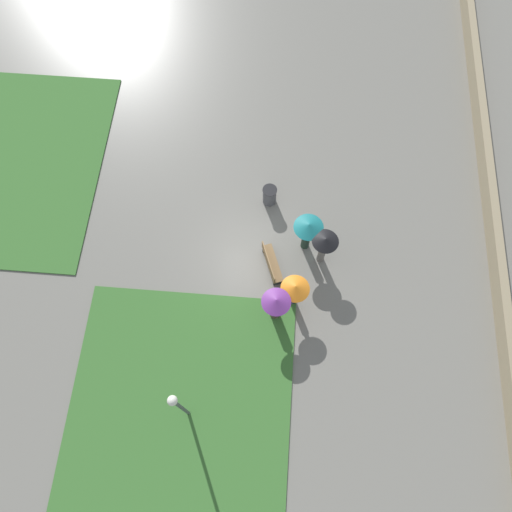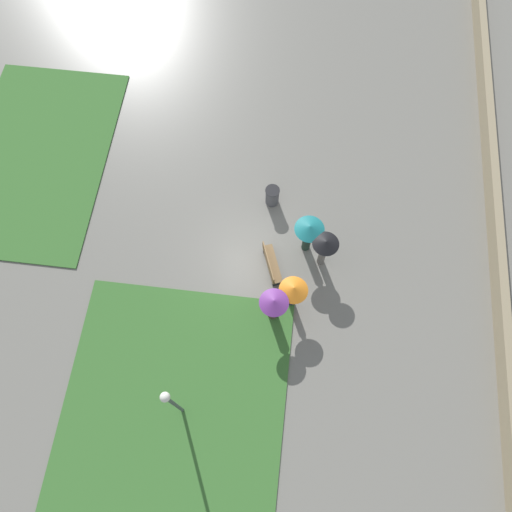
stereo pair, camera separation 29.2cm
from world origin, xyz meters
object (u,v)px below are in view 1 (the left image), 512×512
Objects in this scene: lamp_post at (178,405)px; park_bench at (271,263)px; crowd_person_purple at (276,304)px; crowd_person_orange at (295,289)px; crowd_person_teal at (308,230)px; crowd_person_black at (324,245)px; trash_bin at (270,195)px.

park_bench is at bearing -23.58° from lamp_post.
crowd_person_purple is at bearing 167.77° from park_bench.
park_bench is 0.96× the size of crowd_person_orange.
crowd_person_teal is 1.01× the size of crowd_person_black.
lamp_post is 8.18m from crowd_person_teal.
crowd_person_orange is at bearing -37.87° from lamp_post.
park_bench is 0.92× the size of crowd_person_purple.
crowd_person_orange is 2.50m from crowd_person_teal.
lamp_post is 5.94m from crowd_person_orange.
crowd_person_orange reaches higher than trash_bin.
park_bench is 2.18m from crowd_person_purple.
park_bench is 2.02m from crowd_person_teal.
lamp_post is 8.07m from crowd_person_black.
lamp_post is at bearing 130.67° from crowd_person_teal.
trash_bin is at bearing 139.28° from crowd_person_purple.
park_bench is 1.94m from crowd_person_orange.
crowd_person_purple is (-5.08, -0.56, 0.86)m from trash_bin.
trash_bin is 4.74m from crowd_person_orange.
crowd_person_orange is at bearing -164.56° from trash_bin.
crowd_person_purple is at bearing -59.90° from crowd_person_orange.
crowd_person_black is at bearing -95.62° from park_bench.
park_bench is 1.81× the size of trash_bin.
trash_bin is 0.51× the size of crowd_person_purple.
crowd_person_black reaches higher than crowd_person_purple.
crowd_person_orange is (-1.37, -0.97, 0.97)m from park_bench.
lamp_post is 9.61m from trash_bin.
crowd_person_orange is at bearing 151.07° from crowd_person_teal.
trash_bin is 0.49× the size of crowd_person_black.
crowd_person_purple reaches higher than park_bench.
park_bench is at bearing 141.47° from crowd_person_purple.
lamp_post is 2.25× the size of crowd_person_orange.
crowd_person_orange is 0.95× the size of crowd_person_purple.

